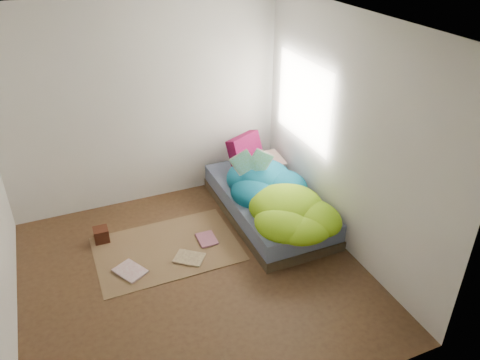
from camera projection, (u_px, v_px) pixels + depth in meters
name	position (u px, v px, depth m)	size (l,w,h in m)	color
ground	(195.00, 276.00, 4.99)	(3.50, 3.50, 0.00)	#432B1A
room_walls	(187.00, 137.00, 4.18)	(3.54, 3.54, 2.62)	silver
bed	(268.00, 204.00, 5.89)	(1.00, 2.00, 0.34)	#3A3020
duvet	(277.00, 189.00, 5.54)	(0.96, 1.84, 0.34)	#074E6B
rug	(167.00, 249.00, 5.37)	(1.60, 1.10, 0.01)	brown
pillow_floral	(262.00, 164.00, 6.31)	(0.58, 0.36, 0.13)	beige
pillow_magenta	(246.00, 153.00, 6.19)	(0.49, 0.15, 0.49)	#4D0522
open_book	(252.00, 155.00, 5.65)	(0.43, 0.09, 0.26)	#367C28
wooden_box	(101.00, 235.00, 5.46)	(0.17, 0.17, 0.17)	#3C170D
floor_book_a	(121.00, 277.00, 4.93)	(0.24, 0.33, 0.03)	silver
floor_book_b	(198.00, 241.00, 5.46)	(0.21, 0.28, 0.03)	#B86A7A
floor_book_c	(186.00, 265.00, 5.11)	(0.23, 0.32, 0.02)	#C6BA82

